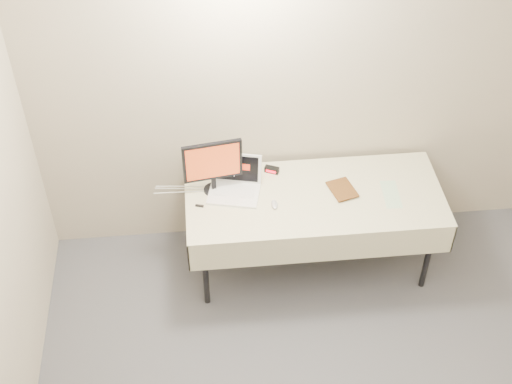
{
  "coord_description": "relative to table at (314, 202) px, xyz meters",
  "views": [
    {
      "loc": [
        -0.79,
        -1.64,
        4.24
      ],
      "look_at": [
        -0.43,
        1.99,
        0.86
      ],
      "focal_mm": 50.0,
      "sensor_mm": 36.0,
      "label": 1
    }
  ],
  "objects": [
    {
      "name": "table",
      "position": [
        0.0,
        0.0,
        0.0
      ],
      "size": [
        1.86,
        0.81,
        0.74
      ],
      "color": "black",
      "rests_on": "ground"
    },
    {
      "name": "monitor",
      "position": [
        -0.72,
        0.13,
        0.32
      ],
      "size": [
        0.42,
        0.17,
        0.43
      ],
      "rotation": [
        0.0,
        0.0,
        0.14
      ],
      "color": "black",
      "rests_on": "table"
    },
    {
      "name": "alarm_clock",
      "position": [
        -0.28,
        0.29,
        0.08
      ],
      "size": [
        0.11,
        0.08,
        0.04
      ],
      "rotation": [
        0.0,
        0.0,
        -0.42
      ],
      "color": "black",
      "rests_on": "table"
    },
    {
      "name": "book",
      "position": [
        0.12,
        0.01,
        0.17
      ],
      "size": [
        0.17,
        0.06,
        0.22
      ],
      "primitive_type": "imported",
      "rotation": [
        0.0,
        0.0,
        0.27
      ],
      "color": "#96571B",
      "rests_on": "table"
    },
    {
      "name": "paper_form",
      "position": [
        0.55,
        -0.04,
        0.06
      ],
      "size": [
        0.13,
        0.3,
        0.0
      ],
      "primitive_type": "cube",
      "rotation": [
        0.0,
        0.0,
        -0.05
      ],
      "color": "#B2D9AC",
      "rests_on": "table"
    },
    {
      "name": "usb_dongle",
      "position": [
        -0.83,
        -0.03,
        0.07
      ],
      "size": [
        0.06,
        0.03,
        0.01
      ],
      "primitive_type": "cube",
      "rotation": [
        0.0,
        0.0,
        -0.29
      ],
      "color": "black",
      "rests_on": "table"
    },
    {
      "name": "clicker",
      "position": [
        -0.3,
        -0.08,
        0.07
      ],
      "size": [
        0.05,
        0.09,
        0.02
      ],
      "primitive_type": "ellipsoid",
      "rotation": [
        0.0,
        0.0,
        0.01
      ],
      "color": "silver",
      "rests_on": "table"
    },
    {
      "name": "back_wall",
      "position": [
        0.0,
        0.45,
        0.67
      ],
      "size": [
        4.0,
        0.1,
        2.7
      ],
      "primitive_type": "cube",
      "color": "#C2B49C",
      "rests_on": "ground"
    },
    {
      "name": "laptop",
      "position": [
        -0.57,
        0.12,
        0.12
      ],
      "size": [
        0.42,
        0.38,
        0.25
      ],
      "rotation": [
        0.0,
        0.0,
        -0.23
      ],
      "color": "white",
      "rests_on": "table"
    }
  ]
}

